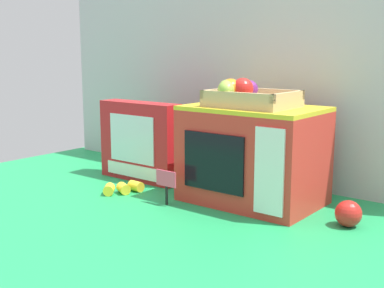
{
  "coord_description": "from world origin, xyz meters",
  "views": [
    {
      "loc": [
        0.94,
        -1.18,
        0.43
      ],
      "look_at": [
        -0.02,
        0.03,
        0.15
      ],
      "focal_mm": 47.09,
      "sensor_mm": 36.0,
      "label": 1
    }
  ],
  "objects_px": {
    "price_sign": "(166,182)",
    "loose_toy_banana": "(123,188)",
    "food_groups_crate": "(245,96)",
    "toy_microwave": "(253,155)",
    "loose_toy_apple": "(348,214)",
    "cookie_set_box": "(140,141)"
  },
  "relations": [
    {
      "from": "price_sign",
      "to": "loose_toy_banana",
      "type": "height_order",
      "value": "price_sign"
    },
    {
      "from": "food_groups_crate",
      "to": "price_sign",
      "type": "bearing_deg",
      "value": -136.8
    },
    {
      "from": "price_sign",
      "to": "loose_toy_banana",
      "type": "distance_m",
      "value": 0.19
    },
    {
      "from": "toy_microwave",
      "to": "loose_toy_banana",
      "type": "distance_m",
      "value": 0.42
    },
    {
      "from": "toy_microwave",
      "to": "loose_toy_apple",
      "type": "distance_m",
      "value": 0.32
    },
    {
      "from": "loose_toy_banana",
      "to": "loose_toy_apple",
      "type": "bearing_deg",
      "value": 11.74
    },
    {
      "from": "toy_microwave",
      "to": "food_groups_crate",
      "type": "xyz_separation_m",
      "value": [
        -0.01,
        -0.03,
        0.17
      ]
    },
    {
      "from": "price_sign",
      "to": "loose_toy_apple",
      "type": "relative_size",
      "value": 1.5
    },
    {
      "from": "cookie_set_box",
      "to": "price_sign",
      "type": "bearing_deg",
      "value": -32.24
    },
    {
      "from": "toy_microwave",
      "to": "food_groups_crate",
      "type": "distance_m",
      "value": 0.17
    },
    {
      "from": "loose_toy_apple",
      "to": "price_sign",
      "type": "bearing_deg",
      "value": -162.93
    },
    {
      "from": "toy_microwave",
      "to": "price_sign",
      "type": "distance_m",
      "value": 0.26
    },
    {
      "from": "price_sign",
      "to": "food_groups_crate",
      "type": "bearing_deg",
      "value": 43.2
    },
    {
      "from": "cookie_set_box",
      "to": "price_sign",
      "type": "distance_m",
      "value": 0.32
    },
    {
      "from": "food_groups_crate",
      "to": "cookie_set_box",
      "type": "bearing_deg",
      "value": 178.35
    },
    {
      "from": "toy_microwave",
      "to": "cookie_set_box",
      "type": "height_order",
      "value": "toy_microwave"
    },
    {
      "from": "food_groups_crate",
      "to": "loose_toy_apple",
      "type": "distance_m",
      "value": 0.42
    },
    {
      "from": "price_sign",
      "to": "cookie_set_box",
      "type": "bearing_deg",
      "value": 147.76
    },
    {
      "from": "food_groups_crate",
      "to": "loose_toy_banana",
      "type": "relative_size",
      "value": 1.89
    },
    {
      "from": "loose_toy_apple",
      "to": "food_groups_crate",
      "type": "bearing_deg",
      "value": 178.76
    },
    {
      "from": "toy_microwave",
      "to": "price_sign",
      "type": "height_order",
      "value": "toy_microwave"
    },
    {
      "from": "price_sign",
      "to": "loose_toy_banana",
      "type": "xyz_separation_m",
      "value": [
        -0.19,
        0.01,
        -0.05
      ]
    }
  ]
}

